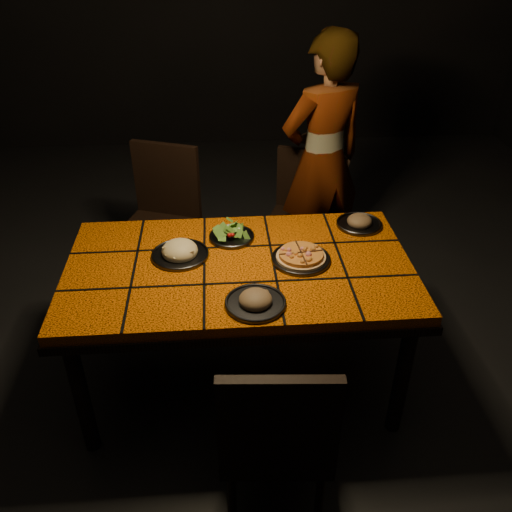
{
  "coord_description": "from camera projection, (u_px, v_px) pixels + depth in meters",
  "views": [
    {
      "loc": [
        -0.08,
        -2.08,
        2.15
      ],
      "look_at": [
        0.08,
        -0.05,
        0.82
      ],
      "focal_mm": 38.0,
      "sensor_mm": 36.0,
      "label": 1
    }
  ],
  "objects": [
    {
      "name": "plate_pasta",
      "position": [
        180.0,
        252.0,
        2.55
      ],
      "size": [
        0.27,
        0.27,
        0.09
      ],
      "color": "#3B3B41",
      "rests_on": "dining_table"
    },
    {
      "name": "chair_far_left",
      "position": [
        162.0,
        211.0,
        3.37
      ],
      "size": [
        0.55,
        0.55,
        0.95
      ],
      "rotation": [
        0.0,
        0.0,
        -0.36
      ],
      "color": "black",
      "rests_on": "ground"
    },
    {
      "name": "room_shell",
      "position": [
        236.0,
        104.0,
        2.1
      ],
      "size": [
        6.04,
        7.04,
        3.08
      ],
      "color": "black",
      "rests_on": "ground"
    },
    {
      "name": "diner",
      "position": [
        322.0,
        161.0,
        3.4
      ],
      "size": [
        0.68,
        0.57,
        1.59
      ],
      "primitive_type": "imported",
      "rotation": [
        0.0,
        0.0,
        3.53
      ],
      "color": "brown",
      "rests_on": "ground"
    },
    {
      "name": "dining_table",
      "position": [
        239.0,
        278.0,
        2.55
      ],
      "size": [
        1.62,
        0.92,
        0.75
      ],
      "color": "#D95C06",
      "rests_on": "ground"
    },
    {
      "name": "plate_mushroom_a",
      "position": [
        255.0,
        300.0,
        2.24
      ],
      "size": [
        0.26,
        0.26,
        0.08
      ],
      "color": "#3B3B41",
      "rests_on": "dining_table"
    },
    {
      "name": "plate_pizza",
      "position": [
        301.0,
        257.0,
        2.52
      ],
      "size": [
        0.28,
        0.28,
        0.04
      ],
      "color": "#3B3B41",
      "rests_on": "dining_table"
    },
    {
      "name": "chair_near",
      "position": [
        277.0,
        435.0,
        1.98
      ],
      "size": [
        0.44,
        0.44,
        0.91
      ],
      "rotation": [
        0.0,
        0.0,
        3.07
      ],
      "color": "black",
      "rests_on": "ground"
    },
    {
      "name": "plate_salad",
      "position": [
        232.0,
        234.0,
        2.69
      ],
      "size": [
        0.23,
        0.23,
        0.07
      ],
      "color": "#3B3B41",
      "rests_on": "dining_table"
    },
    {
      "name": "plate_mushroom_b",
      "position": [
        359.0,
        222.0,
        2.8
      ],
      "size": [
        0.24,
        0.24,
        0.08
      ],
      "color": "#3B3B41",
      "rests_on": "dining_table"
    },
    {
      "name": "chair_far_right",
      "position": [
        301.0,
        206.0,
        3.56
      ],
      "size": [
        0.5,
        0.5,
        0.84
      ],
      "rotation": [
        0.0,
        0.0,
        -0.38
      ],
      "color": "black",
      "rests_on": "ground"
    }
  ]
}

